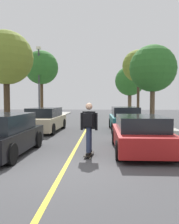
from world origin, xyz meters
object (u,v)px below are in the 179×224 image
Objects in this scene: street_tree_left_nearest at (6,58)px; street_tree_left_near at (41,68)px; street_tree_right_nearest at (153,69)px; skateboarder at (89,125)px; parked_car_left_nearest at (2,135)px; parked_car_left_near at (45,120)px; streetlamp at (39,79)px; parked_car_right_near at (125,119)px; street_tree_right_near at (138,66)px; parked_car_right_nearest at (140,134)px; street_tree_right_far at (130,81)px; skateboard at (89,154)px.

street_tree_left_nearest is 0.92× the size of street_tree_left_near.
street_tree_right_nearest reaches higher than skateboarder.
parked_car_left_nearest is 0.77× the size of street_tree_right_nearest.
parked_car_left_near is 6.27m from streetlamp.
street_tree_right_near is at bearing 75.23° from parked_car_right_near.
skateboarder is (3.02, -6.30, 0.37)m from parked_car_left_near.
street_tree_right_far reaches higher than parked_car_right_nearest.
parked_car_right_nearest is at bearing -47.95° from parked_car_left_near.
parked_car_left_near is at bearing -71.65° from streetlamp.
skateboard is (-3.67, -7.72, -3.81)m from street_tree_right_nearest.
street_tree_left_near is (-6.70, 11.84, 4.04)m from parked_car_right_nearest.
parked_car_right_near is 7.77m from street_tree_left_nearest.
skateboard is (4.87, -12.72, -4.60)m from street_tree_left_near.
parked_car_left_nearest is at bearing -125.47° from parked_car_right_near.
streetlamp is at bearing 112.41° from skateboarder.
parked_car_right_near is 2.49× the size of skateboarder.
streetlamp is (0.09, -1.18, -1.09)m from street_tree_left_near.
street_tree_left_near reaches higher than street_tree_left_nearest.
street_tree_left_nearest is 0.91× the size of streetlamp.
street_tree_left_near is (-1.84, 12.61, 3.99)m from parked_car_left_nearest.
street_tree_right_near is at bearing 81.97° from parked_car_right_nearest.
street_tree_right_far reaches higher than parked_car_left_nearest.
street_tree_right_far is (1.84, 13.68, 3.40)m from parked_car_right_near.
street_tree_right_near is (1.84, 13.03, 4.27)m from parked_car_right_nearest.
streetlamp is at bearing 89.22° from street_tree_left_nearest.
parked_car_right_nearest is 0.69× the size of street_tree_left_near.
parked_car_left_near reaches higher than skateboard.
streetlamp is (-8.45, -9.07, -0.51)m from street_tree_right_far.
skateboard is at bearing -69.06° from street_tree_left_near.
street_tree_right_nearest is 0.87× the size of streetlamp.
street_tree_left_nearest is 0.89× the size of street_tree_right_near.
street_tree_right_far is 21.32m from skateboard.
parked_car_right_nearest is at bearing -58.21° from streetlamp.
street_tree_left_near reaches higher than skateboard.
street_tree_left_near reaches higher than parked_car_right_nearest.
street_tree_right_near reaches higher than parked_car_right_nearest.
skateboard is at bearing -115.44° from street_tree_right_nearest.
parked_car_right_nearest is (4.86, -5.39, -0.05)m from parked_car_left_near.
parked_car_left_near is at bearing 115.64° from skateboarder.
parked_car_left_near is at bearing -74.10° from street_tree_left_near.
street_tree_right_nearest is at bearing 17.14° from street_tree_left_nearest.
street_tree_left_nearest is (-1.84, 4.98, 3.50)m from parked_car_left_nearest.
parked_car_right_nearest is at bearing -60.50° from street_tree_left_near.
street_tree_right_nearest reaches higher than parked_car_left_near.
parked_car_left_near is 7.56m from street_tree_right_nearest.
street_tree_left_near is 11.64m from street_tree_right_far.
parked_car_left_nearest is 0.97× the size of parked_car_right_nearest.
parked_car_left_nearest is at bearing -131.36° from street_tree_right_nearest.
street_tree_left_near is at bearing 110.87° from skateboarder.
parked_car_left_near is 0.86× the size of street_tree_right_nearest.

